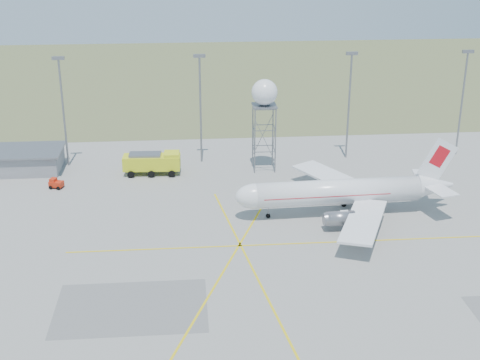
{
  "coord_description": "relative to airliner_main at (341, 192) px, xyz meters",
  "views": [
    {
      "loc": [
        -12.98,
        -54.3,
        42.89
      ],
      "look_at": [
        -4.88,
        40.0,
        6.09
      ],
      "focal_mm": 50.0,
      "sensor_mm": 36.0,
      "label": 1
    }
  ],
  "objects": [
    {
      "name": "baggage_tug",
      "position": [
        -46.18,
        14.84,
        -2.97
      ],
      "size": [
        2.61,
        2.38,
        1.75
      ],
      "rotation": [
        0.0,
        0.0,
        -0.33
      ],
      "color": "red",
      "rests_on": "ground"
    },
    {
      "name": "fire_truck",
      "position": [
        -29.69,
        20.32,
        -1.68
      ],
      "size": [
        10.36,
        4.47,
        4.08
      ],
      "rotation": [
        0.0,
        0.0,
        -0.05
      ],
      "color": "#CAD218",
      "rests_on": "ground"
    },
    {
      "name": "mast_d",
      "position": [
        29.17,
        26.33,
        8.43
      ],
      "size": [
        2.2,
        0.5,
        20.5
      ],
      "color": "slate",
      "rests_on": "ground"
    },
    {
      "name": "grass_strip",
      "position": [
        -10.83,
        100.33,
        -3.62
      ],
      "size": [
        400.0,
        120.0,
        0.03
      ],
      "primitive_type": "cube",
      "color": "#526638",
      "rests_on": "ground"
    },
    {
      "name": "airliner_main",
      "position": [
        0.0,
        0.0,
        0.0
      ],
      "size": [
        34.91,
        33.91,
        11.87
      ],
      "rotation": [
        0.0,
        0.0,
        3.19
      ],
      "color": "white",
      "rests_on": "ground"
    },
    {
      "name": "mast_c",
      "position": [
        7.17,
        26.33,
        8.43
      ],
      "size": [
        2.2,
        0.5,
        20.5
      ],
      "color": "slate",
      "rests_on": "ground"
    },
    {
      "name": "mast_a",
      "position": [
        -45.83,
        26.33,
        8.43
      ],
      "size": [
        2.2,
        0.5,
        20.5
      ],
      "color": "slate",
      "rests_on": "ground"
    },
    {
      "name": "building_grey",
      "position": [
        -55.83,
        24.33,
        -1.66
      ],
      "size": [
        19.0,
        10.0,
        3.9
      ],
      "color": "gray",
      "rests_on": "ground"
    },
    {
      "name": "radar_tower",
      "position": [
        -9.55,
        21.11,
        5.82
      ],
      "size": [
        4.66,
        4.66,
        16.86
      ],
      "color": "slate",
      "rests_on": "ground"
    },
    {
      "name": "mast_b",
      "position": [
        -20.83,
        26.33,
        8.43
      ],
      "size": [
        2.2,
        0.5,
        20.5
      ],
      "color": "slate",
      "rests_on": "ground"
    }
  ]
}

